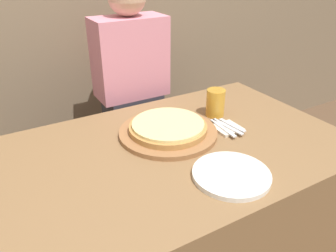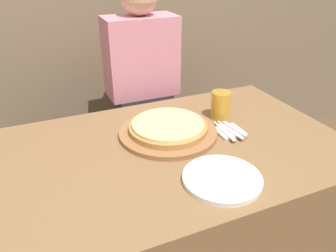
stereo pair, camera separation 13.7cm
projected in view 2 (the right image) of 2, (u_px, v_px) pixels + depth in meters
dining_table at (169, 218)px, 1.47m from camera, size 1.44×0.88×0.74m
pizza_on_board at (168, 129)px, 1.38m from camera, size 0.41×0.41×0.06m
beer_glass at (221, 104)px, 1.50m from camera, size 0.09×0.09×0.13m
dinner_plate at (222, 179)px, 1.10m from camera, size 0.27×0.27×0.02m
napkin_stack at (229, 132)px, 1.40m from camera, size 0.11×0.11×0.01m
fork at (224, 131)px, 1.38m from camera, size 0.03×0.18×0.00m
dinner_knife at (229, 130)px, 1.39m from camera, size 0.04×0.18×0.00m
spoon at (234, 129)px, 1.40m from camera, size 0.03×0.15×0.00m
diner_person at (143, 104)px, 1.88m from camera, size 0.38×0.20×1.33m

